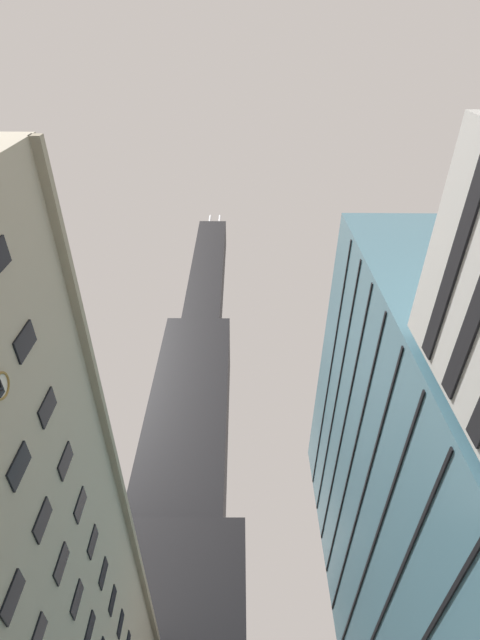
# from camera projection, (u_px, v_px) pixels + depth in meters

# --- Properties ---
(dark_skyscraper) EXTENTS (27.73, 27.73, 225.98)m
(dark_skyscraper) POSITION_uv_depth(u_px,v_px,m) (185.00, 470.00, 105.40)
(dark_skyscraper) COLOR black
(dark_skyscraper) RESTS_ON ground
(glass_office_midrise) EXTENTS (18.58, 37.39, 45.42)m
(glass_office_midrise) POSITION_uv_depth(u_px,v_px,m) (472.00, 527.00, 37.67)
(glass_office_midrise) COLOR teal
(glass_office_midrise) RESTS_ON ground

